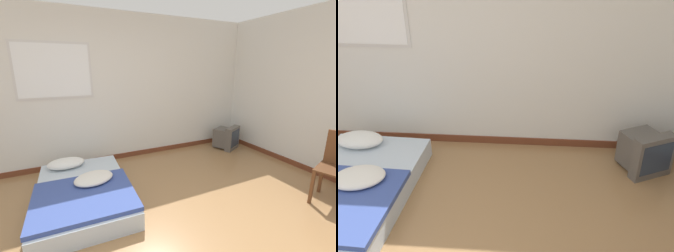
# 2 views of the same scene
# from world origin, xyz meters

# --- Properties ---
(wall_back) EXTENTS (8.25, 0.08, 2.60)m
(wall_back) POSITION_xyz_m (-0.01, 2.50, 1.29)
(wall_back) COLOR silver
(wall_back) RESTS_ON ground_plane
(mattress_bed) EXTENTS (1.17, 1.79, 0.36)m
(mattress_bed) POSITION_xyz_m (-0.53, 1.29, 0.14)
(mattress_bed) COLOR silver
(mattress_bed) RESTS_ON ground_plane
(crt_tv) EXTENTS (0.56, 0.57, 0.48)m
(crt_tv) POSITION_xyz_m (2.44, 2.03, 0.23)
(crt_tv) COLOR #56514C
(crt_tv) RESTS_ON ground_plane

